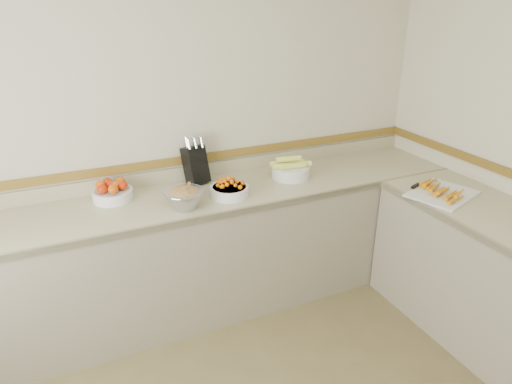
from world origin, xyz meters
name	(u,v)px	position (x,y,z in m)	size (l,w,h in m)	color
back_wall	(172,127)	(0.00, 2.00, 1.30)	(4.00, 4.00, 0.00)	beige
counter_back	(192,254)	(0.00, 1.68, 0.45)	(4.00, 0.65, 1.08)	tan
knife_block	(195,164)	(0.13, 1.90, 1.04)	(0.19, 0.21, 0.35)	black
tomato_bowl	(112,192)	(-0.47, 1.84, 0.96)	(0.26, 0.26, 0.13)	white
cherry_tomato_bowl	(229,189)	(0.26, 1.58, 0.95)	(0.26, 0.26, 0.14)	white
corn_bowl	(290,170)	(0.79, 1.71, 0.96)	(0.31, 0.28, 0.17)	white
rhubarb_bowl	(184,197)	(-0.07, 1.52, 0.98)	(0.26, 0.26, 0.15)	#B2B2BA
cutting_board	(441,192)	(1.58, 1.00, 0.92)	(0.53, 0.47, 0.06)	white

